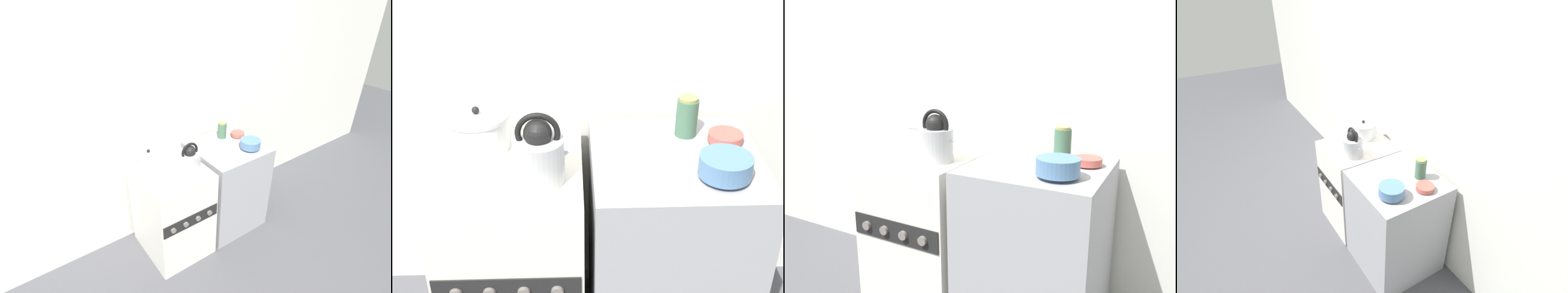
{
  "view_description": "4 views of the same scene",
  "coord_description": "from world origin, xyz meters",
  "views": [
    {
      "loc": [
        -1.0,
        -1.49,
        2.25
      ],
      "look_at": [
        0.27,
        0.32,
        0.97
      ],
      "focal_mm": 28.0,
      "sensor_mm": 36.0,
      "label": 1
    },
    {
      "loc": [
        0.23,
        -1.36,
        1.89
      ],
      "look_at": [
        0.29,
        0.27,
        0.93
      ],
      "focal_mm": 50.0,
      "sensor_mm": 36.0,
      "label": 2
    },
    {
      "loc": [
        1.17,
        -1.29,
        1.34
      ],
      "look_at": [
        0.3,
        0.31,
        0.92
      ],
      "focal_mm": 35.0,
      "sensor_mm": 36.0,
      "label": 3
    },
    {
      "loc": [
        2.05,
        -0.79,
        2.23
      ],
      "look_at": [
        0.19,
        0.33,
        0.93
      ],
      "focal_mm": 28.0,
      "sensor_mm": 36.0,
      "label": 4
    }
  ],
  "objects": [
    {
      "name": "enamel_bowl",
      "position": [
        0.74,
        0.15,
        0.92
      ],
      "size": [
        0.18,
        0.18,
        0.09
      ],
      "color": "#4C729E",
      "rests_on": "counter"
    },
    {
      "name": "ground_plane",
      "position": [
        0.0,
        0.0,
        0.0
      ],
      "size": [
        12.0,
        12.0,
        0.0
      ],
      "primitive_type": "plane",
      "color": "#4C4C51"
    },
    {
      "name": "small_ceramic_bowl",
      "position": [
        0.8,
        0.39,
        0.89
      ],
      "size": [
        0.13,
        0.13,
        0.04
      ],
      "color": "#B75147",
      "rests_on": "counter"
    },
    {
      "name": "counter",
      "position": [
        0.61,
        0.3,
        0.43
      ],
      "size": [
        0.61,
        0.6,
        0.87
      ],
      "color": "#99999E",
      "rests_on": "ground_plane"
    },
    {
      "name": "storage_jar",
      "position": [
        0.67,
        0.46,
        0.95
      ],
      "size": [
        0.08,
        0.08,
        0.16
      ],
      "color": "#3F664C",
      "rests_on": "counter"
    },
    {
      "name": "wall_back",
      "position": [
        0.0,
        0.67,
        1.25
      ],
      "size": [
        7.0,
        0.06,
        2.5
      ],
      "color": "silver",
      "rests_on": "ground_plane"
    },
    {
      "name": "cooking_pot",
      "position": [
        -0.12,
        0.43,
        0.92
      ],
      "size": [
        0.24,
        0.24,
        0.17
      ],
      "color": "silver",
      "rests_on": "stove"
    },
    {
      "name": "stove",
      "position": [
        0.0,
        0.3,
        0.43
      ],
      "size": [
        0.53,
        0.61,
        0.85
      ],
      "color": "silver",
      "rests_on": "ground_plane"
    },
    {
      "name": "kettle",
      "position": [
        0.12,
        0.19,
        0.96
      ],
      "size": [
        0.21,
        0.17,
        0.26
      ],
      "color": "#B2B2B7",
      "rests_on": "stove"
    }
  ]
}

